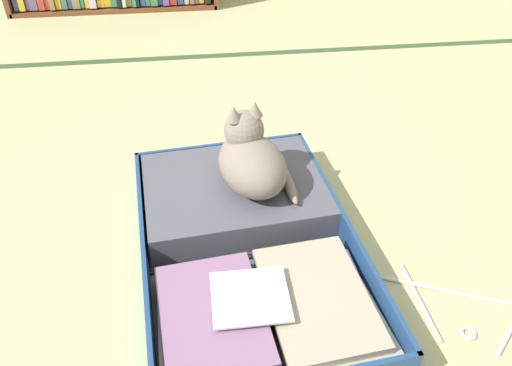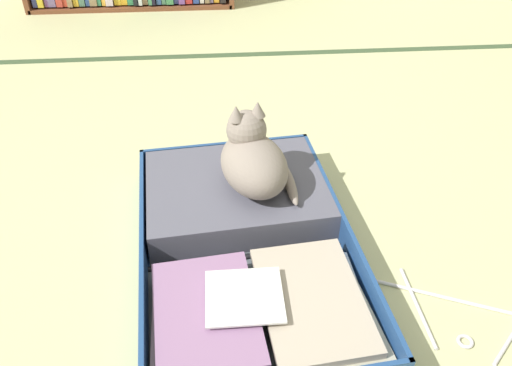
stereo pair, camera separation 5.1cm
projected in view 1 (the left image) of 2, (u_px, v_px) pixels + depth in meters
ground_plane at (239, 245)px, 1.52m from camera, size 10.00×10.00×0.00m
tatami_border at (213, 56)px, 2.61m from camera, size 4.80×0.05×0.00m
open_suitcase at (244, 237)px, 1.47m from camera, size 0.67×0.97×0.12m
black_cat at (251, 159)px, 1.51m from camera, size 0.26×0.31×0.26m
clothes_hanger at (467, 307)px, 1.33m from camera, size 0.44×0.32×0.01m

